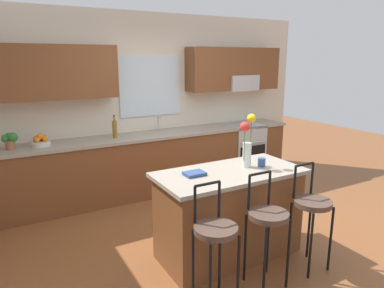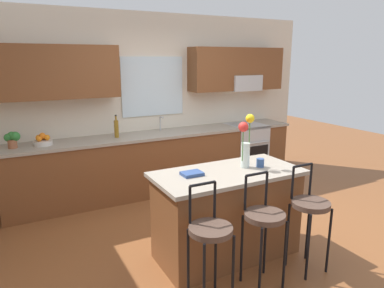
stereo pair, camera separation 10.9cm
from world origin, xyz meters
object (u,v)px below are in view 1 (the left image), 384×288
at_px(flower_vase, 247,140).
at_px(cookbook, 195,174).
at_px(oven_range, 242,150).
at_px(kitchen_island, 229,213).
at_px(bottle_olive_oil, 115,129).
at_px(potted_plant_small, 10,140).
at_px(fruit_bowl_oranges, 41,142).
at_px(bar_stool_middle, 267,220).
at_px(bar_stool_near, 215,235).
at_px(mug_ceramic, 262,162).
at_px(bar_stool_far, 312,207).

distance_m(flower_vase, cookbook, 0.66).
height_order(oven_range, kitchen_island, same).
xyz_separation_m(oven_range, bottle_olive_oil, (-2.26, 0.02, 0.59)).
bearing_deg(potted_plant_small, fruit_bowl_oranges, 0.94).
xyz_separation_m(flower_vase, potted_plant_small, (-2.11, 2.02, -0.16)).
height_order(flower_vase, bottle_olive_oil, flower_vase).
relative_size(cookbook, fruit_bowl_oranges, 0.83).
relative_size(kitchen_island, bar_stool_middle, 1.45).
relative_size(bar_stool_near, bottle_olive_oil, 3.19).
bearing_deg(kitchen_island, flower_vase, 8.57).
distance_m(oven_range, cookbook, 2.91).
height_order(bar_stool_middle, fruit_bowl_oranges, fruit_bowl_oranges).
xyz_separation_m(bar_stool_middle, bottle_olive_oil, (-0.55, 2.64, 0.42)).
xyz_separation_m(flower_vase, mug_ceramic, (0.15, -0.06, -0.24)).
height_order(mug_ceramic, fruit_bowl_oranges, fruit_bowl_oranges).
relative_size(bar_stool_near, bar_stool_far, 1.00).
distance_m(bar_stool_near, flower_vase, 1.15).
relative_size(fruit_bowl_oranges, potted_plant_small, 1.13).
distance_m(kitchen_island, bar_stool_near, 0.82).
bearing_deg(kitchen_island, bar_stool_middle, -90.00).
distance_m(oven_range, bottle_olive_oil, 2.33).
relative_size(kitchen_island, fruit_bowl_oranges, 6.31).
height_order(oven_range, mug_ceramic, mug_ceramic).
bearing_deg(bar_stool_near, bar_stool_far, 0.00).
distance_m(cookbook, fruit_bowl_oranges, 2.31).
bearing_deg(fruit_bowl_oranges, cookbook, -59.95).
xyz_separation_m(bar_stool_middle, bar_stool_far, (0.55, 0.00, 0.00)).
xyz_separation_m(bar_stool_near, bar_stool_far, (1.10, 0.00, 0.00)).
xyz_separation_m(fruit_bowl_oranges, bottle_olive_oil, (0.98, -0.00, 0.07)).
relative_size(bar_stool_middle, fruit_bowl_oranges, 4.34).
bearing_deg(fruit_bowl_oranges, oven_range, -0.51).
relative_size(bar_stool_near, flower_vase, 1.87).
height_order(kitchen_island, bar_stool_near, bar_stool_near).
height_order(cookbook, fruit_bowl_oranges, fruit_bowl_oranges).
xyz_separation_m(bar_stool_middle, cookbook, (-0.37, 0.65, 0.30)).
bearing_deg(bar_stool_middle, bottle_olive_oil, 101.66).
distance_m(bar_stool_middle, mug_ceramic, 0.75).
distance_m(bar_stool_near, bar_stool_middle, 0.55).
xyz_separation_m(cookbook, potted_plant_small, (-1.50, 1.99, 0.11)).
bearing_deg(potted_plant_small, bar_stool_far, -47.41).
height_order(bar_stool_middle, potted_plant_small, potted_plant_small).
xyz_separation_m(kitchen_island, potted_plant_small, (-1.88, 2.06, 0.58)).
height_order(bar_stool_far, flower_vase, flower_vase).
xyz_separation_m(oven_range, cookbook, (-2.09, -1.97, 0.48)).
distance_m(bar_stool_middle, cookbook, 0.81).
bearing_deg(bar_stool_far, mug_ceramic, 106.81).
distance_m(oven_range, bar_stool_middle, 3.13).
height_order(bar_stool_near, bar_stool_middle, same).
bearing_deg(mug_ceramic, bottle_olive_oil, 113.96).
relative_size(oven_range, flower_vase, 1.65).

